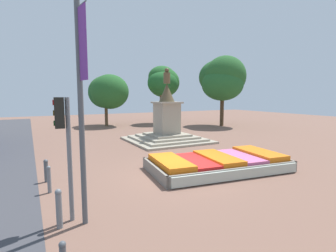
# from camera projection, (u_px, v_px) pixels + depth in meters

# --- Properties ---
(ground_plane) EXTENTS (75.67, 75.67, 0.00)m
(ground_plane) POSITION_uv_depth(u_px,v_px,m) (175.00, 175.00, 11.24)
(ground_plane) COLOR brown
(flower_planter) EXTENTS (6.55, 3.99, 0.70)m
(flower_planter) POSITION_uv_depth(u_px,v_px,m) (219.00, 163.00, 11.95)
(flower_planter) COLOR #38281C
(flower_planter) RESTS_ON ground_plane
(statue_monument) EXTENTS (5.46, 5.46, 5.36)m
(statue_monument) POSITION_uv_depth(u_px,v_px,m) (167.00, 126.00, 19.41)
(statue_monument) COLOR gray
(statue_monument) RESTS_ON ground_plane
(traffic_light_near_crossing) EXTENTS (0.41, 0.30, 3.35)m
(traffic_light_near_crossing) POSITION_uv_depth(u_px,v_px,m) (64.00, 135.00, 6.86)
(traffic_light_near_crossing) COLOR slate
(traffic_light_near_crossing) RESTS_ON ground_plane
(banner_pole) EXTENTS (0.18, 0.69, 6.16)m
(banner_pole) POSITION_uv_depth(u_px,v_px,m) (81.00, 100.00, 6.59)
(banner_pole) COLOR #4C5156
(banner_pole) RESTS_ON ground_plane
(kerb_bollard_mid_a) EXTENTS (0.17, 0.17, 1.04)m
(kerb_bollard_mid_a) POSITION_uv_depth(u_px,v_px,m) (59.00, 208.00, 6.68)
(kerb_bollard_mid_a) COLOR slate
(kerb_bollard_mid_a) RESTS_ON ground_plane
(kerb_bollard_mid_b) EXTENTS (0.14, 0.14, 0.97)m
(kerb_bollard_mid_b) POSITION_uv_depth(u_px,v_px,m) (49.00, 179.00, 9.13)
(kerb_bollard_mid_b) COLOR slate
(kerb_bollard_mid_b) RESTS_ON ground_plane
(kerb_bollard_north) EXTENTS (0.17, 0.17, 0.91)m
(kerb_bollard_north) POSITION_uv_depth(u_px,v_px,m) (46.00, 170.00, 10.28)
(kerb_bollard_north) COLOR #4C5156
(kerb_bollard_north) RESTS_ON ground_plane
(park_tree_far_left) EXTENTS (4.14, 5.22, 5.63)m
(park_tree_far_left) POSITION_uv_depth(u_px,v_px,m) (108.00, 92.00, 28.88)
(park_tree_far_left) COLOR brown
(park_tree_far_left) RESTS_ON ground_plane
(park_tree_behind_statue) EXTENTS (4.80, 5.80, 7.63)m
(park_tree_behind_statue) POSITION_uv_depth(u_px,v_px,m) (222.00, 79.00, 28.62)
(park_tree_behind_statue) COLOR #4C3823
(park_tree_behind_statue) RESTS_ON ground_plane
(park_tree_far_right) EXTENTS (4.09, 4.38, 6.87)m
(park_tree_far_right) POSITION_uv_depth(u_px,v_px,m) (163.00, 82.00, 31.11)
(park_tree_far_right) COLOR brown
(park_tree_far_right) RESTS_ON ground_plane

